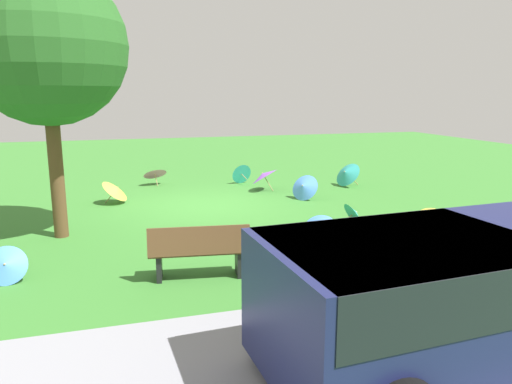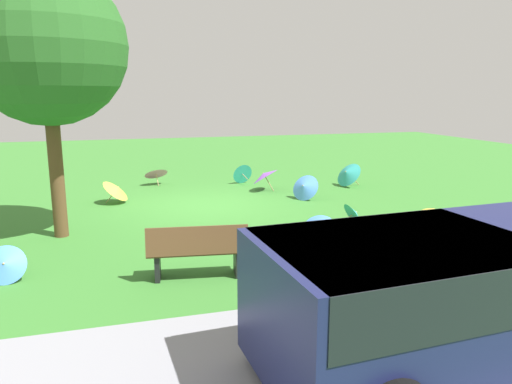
{
  "view_description": "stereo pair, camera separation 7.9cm",
  "coord_description": "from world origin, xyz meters",
  "px_view_note": "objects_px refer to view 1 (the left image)",
  "views": [
    {
      "loc": [
        2.26,
        12.28,
        2.94
      ],
      "look_at": [
        -0.97,
        1.4,
        0.6
      ],
      "focal_mm": 33.79,
      "sensor_mm": 36.0,
      "label": 1
    },
    {
      "loc": [
        2.19,
        12.3,
        2.94
      ],
      "look_at": [
        -0.97,
        1.4,
        0.6
      ],
      "focal_mm": 33.79,
      "sensor_mm": 36.0,
      "label": 2
    }
  ],
  "objects_px": {
    "parasol_blue_1": "(304,187)",
    "parasol_teal_2": "(354,213)",
    "parasol_teal_1": "(346,173)",
    "parasol_purple_0": "(264,175)",
    "shade_tree": "(46,46)",
    "van_dark": "(461,289)",
    "parasol_teal_0": "(241,173)",
    "parasol_blue_2": "(320,228)",
    "parasol_yellow_0": "(116,189)",
    "parasol_pink_0": "(155,172)",
    "park_bench": "(199,251)",
    "parasol_yellow_1": "(429,215)",
    "parasol_blue_3": "(5,265)"
  },
  "relations": [
    {
      "from": "van_dark",
      "to": "parasol_yellow_0",
      "type": "distance_m",
      "value": 9.95
    },
    {
      "from": "parasol_blue_3",
      "to": "parasol_teal_2",
      "type": "distance_m",
      "value": 7.0
    },
    {
      "from": "parasol_blue_3",
      "to": "parasol_pink_0",
      "type": "bearing_deg",
      "value": -110.98
    },
    {
      "from": "parasol_teal_1",
      "to": "parasol_purple_0",
      "type": "xyz_separation_m",
      "value": [
        2.72,
        -0.14,
        0.04
      ]
    },
    {
      "from": "shade_tree",
      "to": "parasol_pink_0",
      "type": "height_order",
      "value": "shade_tree"
    },
    {
      "from": "parasol_yellow_1",
      "to": "parasol_purple_0",
      "type": "distance_m",
      "value": 5.63
    },
    {
      "from": "parasol_blue_1",
      "to": "parasol_yellow_0",
      "type": "bearing_deg",
      "value": -11.42
    },
    {
      "from": "parasol_yellow_0",
      "to": "parasol_teal_1",
      "type": "xyz_separation_m",
      "value": [
        -7.05,
        -0.38,
        0.05
      ]
    },
    {
      "from": "parasol_blue_1",
      "to": "parasol_teal_2",
      "type": "distance_m",
      "value": 2.84
    },
    {
      "from": "van_dark",
      "to": "parasol_blue_1",
      "type": "distance_m",
      "value": 8.48
    },
    {
      "from": "parasol_teal_0",
      "to": "parasol_pink_0",
      "type": "relative_size",
      "value": 0.81
    },
    {
      "from": "parasol_blue_1",
      "to": "parasol_pink_0",
      "type": "height_order",
      "value": "parasol_blue_1"
    },
    {
      "from": "park_bench",
      "to": "parasol_blue_1",
      "type": "xyz_separation_m",
      "value": [
        -3.81,
        -4.97,
        -0.09
      ]
    },
    {
      "from": "parasol_yellow_0",
      "to": "parasol_teal_0",
      "type": "xyz_separation_m",
      "value": [
        -3.98,
        -1.89,
        -0.05
      ]
    },
    {
      "from": "parasol_yellow_0",
      "to": "parasol_purple_0",
      "type": "bearing_deg",
      "value": -173.12
    },
    {
      "from": "shade_tree",
      "to": "parasol_purple_0",
      "type": "xyz_separation_m",
      "value": [
        -5.48,
        -3.38,
        -3.35
      ]
    },
    {
      "from": "parasol_teal_1",
      "to": "parasol_teal_2",
      "type": "xyz_separation_m",
      "value": [
        1.95,
        4.23,
        -0.15
      ]
    },
    {
      "from": "shade_tree",
      "to": "parasol_purple_0",
      "type": "bearing_deg",
      "value": -148.32
    },
    {
      "from": "shade_tree",
      "to": "parasol_blue_1",
      "type": "height_order",
      "value": "shade_tree"
    },
    {
      "from": "parasol_teal_1",
      "to": "parasol_pink_0",
      "type": "bearing_deg",
      "value": -19.28
    },
    {
      "from": "park_bench",
      "to": "parasol_teal_2",
      "type": "bearing_deg",
      "value": -151.27
    },
    {
      "from": "park_bench",
      "to": "parasol_purple_0",
      "type": "bearing_deg",
      "value": -115.62
    },
    {
      "from": "parasol_purple_0",
      "to": "parasol_teal_0",
      "type": "bearing_deg",
      "value": -75.26
    },
    {
      "from": "park_bench",
      "to": "parasol_blue_2",
      "type": "relative_size",
      "value": 1.85
    },
    {
      "from": "van_dark",
      "to": "parasol_yellow_1",
      "type": "height_order",
      "value": "van_dark"
    },
    {
      "from": "parasol_yellow_0",
      "to": "parasol_blue_3",
      "type": "bearing_deg",
      "value": 71.89
    },
    {
      "from": "parasol_yellow_0",
      "to": "parasol_blue_2",
      "type": "xyz_separation_m",
      "value": [
        -3.73,
        5.06,
        -0.0
      ]
    },
    {
      "from": "van_dark",
      "to": "parasol_teal_0",
      "type": "height_order",
      "value": "van_dark"
    },
    {
      "from": "parasol_yellow_0",
      "to": "parasol_pink_0",
      "type": "xyz_separation_m",
      "value": [
        -1.23,
        -2.42,
        0.02
      ]
    },
    {
      "from": "park_bench",
      "to": "parasol_blue_2",
      "type": "distance_m",
      "value": 2.68
    },
    {
      "from": "parasol_teal_0",
      "to": "parasol_yellow_1",
      "type": "relative_size",
      "value": 0.87
    },
    {
      "from": "park_bench",
      "to": "parasol_yellow_0",
      "type": "height_order",
      "value": "park_bench"
    },
    {
      "from": "parasol_teal_0",
      "to": "parasol_purple_0",
      "type": "xyz_separation_m",
      "value": [
        -0.36,
        1.37,
        0.14
      ]
    },
    {
      "from": "van_dark",
      "to": "parasol_teal_1",
      "type": "distance_m",
      "value": 10.37
    },
    {
      "from": "parasol_yellow_0",
      "to": "parasol_teal_2",
      "type": "bearing_deg",
      "value": 142.98
    },
    {
      "from": "shade_tree",
      "to": "parasol_teal_2",
      "type": "distance_m",
      "value": 7.26
    },
    {
      "from": "parasol_purple_0",
      "to": "parasol_pink_0",
      "type": "bearing_deg",
      "value": -31.38
    },
    {
      "from": "parasol_blue_2",
      "to": "parasol_yellow_1",
      "type": "distance_m",
      "value": 2.73
    },
    {
      "from": "parasol_yellow_0",
      "to": "parasol_blue_2",
      "type": "relative_size",
      "value": 1.08
    },
    {
      "from": "parasol_teal_2",
      "to": "van_dark",
      "type": "bearing_deg",
      "value": 73.03
    },
    {
      "from": "parasol_yellow_1",
      "to": "parasol_teal_2",
      "type": "height_order",
      "value": "parasol_teal_2"
    },
    {
      "from": "parasol_yellow_0",
      "to": "parasol_pink_0",
      "type": "height_order",
      "value": "parasol_yellow_0"
    },
    {
      "from": "parasol_blue_2",
      "to": "parasol_teal_2",
      "type": "height_order",
      "value": "parasol_blue_2"
    },
    {
      "from": "parasol_blue_1",
      "to": "parasol_blue_3",
      "type": "relative_size",
      "value": 1.44
    },
    {
      "from": "park_bench",
      "to": "parasol_teal_2",
      "type": "xyz_separation_m",
      "value": [
        -3.89,
        -2.13,
        -0.18
      ]
    },
    {
      "from": "parasol_blue_1",
      "to": "parasol_yellow_1",
      "type": "relative_size",
      "value": 1.14
    },
    {
      "from": "parasol_pink_0",
      "to": "parasol_teal_1",
      "type": "relative_size",
      "value": 0.88
    },
    {
      "from": "parasol_purple_0",
      "to": "parasol_teal_2",
      "type": "xyz_separation_m",
      "value": [
        -0.77,
        4.37,
        -0.2
      ]
    },
    {
      "from": "parasol_yellow_1",
      "to": "parasol_blue_3",
      "type": "distance_m",
      "value": 8.2
    },
    {
      "from": "shade_tree",
      "to": "parasol_teal_2",
      "type": "xyz_separation_m",
      "value": [
        -6.25,
        0.99,
        -3.55
      ]
    }
  ]
}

